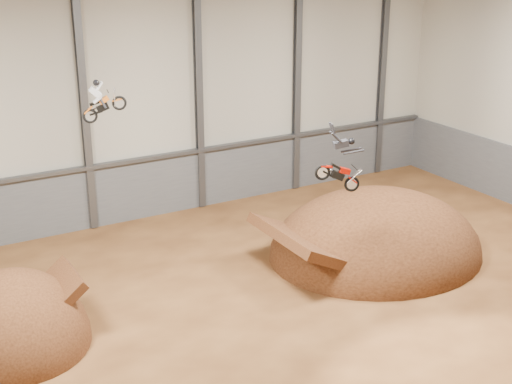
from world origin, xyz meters
TOP-DOWN VIEW (x-y plane):
  - floor at (0.00, 0.00)m, footprint 40.00×40.00m
  - back_wall at (0.00, 15.00)m, footprint 40.00×0.10m
  - lower_band_back at (0.00, 14.90)m, footprint 39.80×0.18m
  - steel_rail at (0.00, 14.75)m, footprint 39.80×0.35m
  - steel_column_2 at (-3.33, 14.80)m, footprint 0.40×0.36m
  - steel_column_3 at (3.33, 14.80)m, footprint 0.40×0.36m
  - steel_column_4 at (10.00, 14.80)m, footprint 0.40×0.36m
  - steel_column_5 at (16.67, 14.80)m, footprint 0.40×0.36m
  - takeoff_ramp at (-9.72, 4.80)m, footprint 5.80×6.70m
  - landing_ramp at (8.10, 4.26)m, footprint 11.24×9.94m
  - fmx_rider_a at (-5.08, 5.50)m, footprint 2.40×1.21m
  - fmx_rider_b at (3.41, 1.70)m, footprint 3.66×1.90m

SIDE VIEW (x-z plane):
  - floor at x=0.00m, z-range 0.00..0.00m
  - takeoff_ramp at x=-9.72m, z-range -2.90..2.90m
  - landing_ramp at x=8.10m, z-range -3.24..3.24m
  - lower_band_back at x=0.00m, z-range 0.00..3.50m
  - steel_rail at x=0.00m, z-range 3.45..3.65m
  - fmx_rider_b at x=3.41m, z-range 4.82..8.20m
  - back_wall at x=0.00m, z-range 0.00..14.00m
  - steel_column_2 at x=-3.33m, z-range 0.05..13.95m
  - steel_column_3 at x=3.33m, z-range 0.05..13.95m
  - steel_column_4 at x=10.00m, z-range 0.05..13.95m
  - steel_column_5 at x=16.67m, z-range 0.05..13.95m
  - fmx_rider_a at x=-5.08m, z-range 8.29..10.49m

